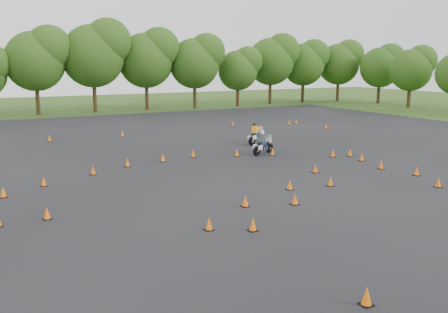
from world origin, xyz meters
TOP-DOWN VIEW (x-y plane):
  - ground at (0.00, 0.00)m, footprint 140.00×140.00m
  - asphalt_pad at (0.00, 6.00)m, footprint 62.00×62.00m
  - treeline at (0.46, 34.91)m, footprint 87.01×32.55m
  - traffic_cones at (0.43, 5.78)m, footprint 36.87×33.22m
  - rider_grey at (5.54, 9.02)m, footprint 2.04×1.29m
  - rider_yellow at (7.28, 12.44)m, footprint 2.07×1.41m

SIDE VIEW (x-z plane):
  - ground at x=0.00m, z-range 0.00..0.00m
  - asphalt_pad at x=0.00m, z-range 0.01..0.01m
  - traffic_cones at x=0.43m, z-range 0.01..0.46m
  - rider_grey at x=5.54m, z-range 0.00..1.52m
  - rider_yellow at x=7.28m, z-range 0.00..1.55m
  - treeline at x=0.46m, z-range -0.88..10.22m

